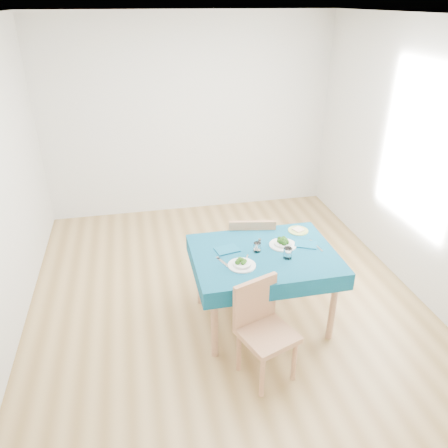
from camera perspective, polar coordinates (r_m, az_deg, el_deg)
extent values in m
cube|color=olive|center=(4.73, 0.00, -9.29)|extent=(4.00, 4.50, 0.02)
cube|color=silver|center=(6.19, -4.53, 13.61)|extent=(4.00, 0.02, 2.70)
cube|color=silver|center=(2.22, 12.81, -14.85)|extent=(4.00, 0.02, 2.70)
cube|color=silver|center=(4.87, 23.87, 7.53)|extent=(0.02, 4.50, 2.70)
cube|color=white|center=(3.79, 0.00, 25.65)|extent=(4.00, 4.50, 0.02)
cube|color=navy|center=(4.20, 5.06, -8.23)|extent=(1.30, 0.99, 0.76)
cube|color=#A2704C|center=(3.56, 5.75, -13.26)|extent=(0.53, 0.56, 1.01)
cube|color=#A2704C|center=(4.65, 3.44, -1.35)|extent=(0.55, 0.59, 1.17)
cube|color=silver|center=(3.83, -0.05, -5.07)|extent=(0.09, 0.19, 0.00)
cube|color=silver|center=(3.87, 2.90, -4.77)|extent=(0.09, 0.19, 0.00)
cube|color=silver|center=(4.11, 4.54, -2.71)|extent=(0.10, 0.19, 0.00)
cube|color=silver|center=(4.18, 11.95, -2.76)|extent=(0.05, 0.23, 0.00)
cube|color=navy|center=(4.01, 0.40, -3.38)|extent=(0.24, 0.19, 0.01)
cube|color=navy|center=(4.17, 10.63, -2.63)|extent=(0.25, 0.22, 0.01)
cylinder|color=white|center=(3.99, 4.35, -3.04)|extent=(0.07, 0.07, 0.09)
cylinder|color=white|center=(3.91, 8.31, -3.79)|extent=(0.08, 0.08, 0.10)
cylinder|color=#B6CD64|center=(4.40, 9.66, -0.85)|extent=(0.20, 0.20, 0.01)
cube|color=beige|center=(4.39, 9.67, -0.72)|extent=(0.12, 0.12, 0.01)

